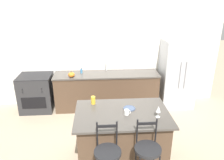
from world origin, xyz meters
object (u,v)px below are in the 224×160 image
dinner_plate (129,108)px  coffee_mug (127,112)px  bar_stool_near (108,159)px  soap_bottle (81,71)px  refrigerator (177,74)px  bar_stool_far (147,156)px  wine_glass (158,109)px  tumbler_cup (93,100)px  oven_range (37,93)px  pumpkin_decoration (71,75)px

dinner_plate → coffee_mug: 0.21m
dinner_plate → bar_stool_near: bearing=-116.3°
bar_stool_near → dinner_plate: size_ratio=5.50×
dinner_plate → soap_bottle: (-0.93, 1.94, 0.04)m
refrigerator → bar_stool_far: size_ratio=1.54×
wine_glass → coffee_mug: 0.51m
tumbler_cup → soap_bottle: (-0.31, 1.71, -0.02)m
wine_glass → oven_range: bearing=139.2°
bar_stool_far → wine_glass: 0.74m
oven_range → coffee_mug: bearing=-45.6°
soap_bottle → oven_range: bearing=-175.5°
wine_glass → pumpkin_decoration: wine_glass is taller
oven_range → wine_glass: size_ratio=4.79×
dinner_plate → coffee_mug: coffee_mug is taller
bar_stool_far → coffee_mug: bearing=108.8°
wine_glass → coffee_mug: wine_glass is taller
coffee_mug → wine_glass: bearing=-12.5°
bar_stool_far → pumpkin_decoration: bearing=117.5°
oven_range → tumbler_cup: tumbler_cup is taller
bar_stool_near → dinner_plate: 1.01m
oven_range → soap_bottle: soap_bottle is taller
oven_range → refrigerator: bearing=-0.1°
soap_bottle → tumbler_cup: bearing=-79.7°
bar_stool_near → tumbler_cup: bearing=100.4°
bar_stool_far → wine_glass: bar_stool_far is taller
bar_stool_near → coffee_mug: (0.35, 0.66, 0.36)m
refrigerator → oven_range: (-3.59, 0.00, -0.42)m
refrigerator → oven_range: bearing=179.9°
oven_range → bar_stool_near: bearing=-58.6°
bar_stool_far → wine_glass: (0.27, 0.53, 0.45)m
refrigerator → pumpkin_decoration: size_ratio=11.23×
refrigerator → bar_stool_near: 3.33m
dinner_plate → tumbler_cup: bearing=159.7°
bar_stool_far → soap_bottle: 2.99m
oven_range → bar_stool_far: size_ratio=0.81×
pumpkin_decoration → soap_bottle: bearing=51.4°
refrigerator → dinner_plate: 2.39m
refrigerator → bar_stool_far: bearing=-117.1°
bar_stool_near → oven_range: bearing=121.4°
tumbler_cup → soap_bottle: size_ratio=1.10×
tumbler_cup → pumpkin_decoration: tumbler_cup is taller
bar_stool_far → coffee_mug: size_ratio=10.36×
refrigerator → tumbler_cup: size_ratio=12.23×
oven_range → dinner_plate: (2.07, -1.85, 0.48)m
refrigerator → coffee_mug: (-1.58, -2.04, 0.10)m
bar_stool_far → soap_bottle: size_ratio=8.76×
bar_stool_near → soap_bottle: 2.86m
tumbler_cup → pumpkin_decoration: (-0.53, 1.43, -0.01)m
bar_stool_far → wine_glass: bearing=62.6°
dinner_plate → soap_bottle: size_ratio=1.59×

